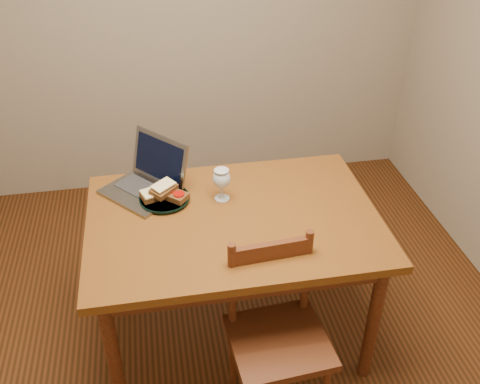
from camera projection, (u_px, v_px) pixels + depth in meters
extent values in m
cube|color=black|center=(219.00, 346.00, 2.73)|extent=(3.20, 3.20, 0.02)
cube|color=gray|center=(177.00, 0.00, 3.30)|extent=(3.20, 0.02, 2.60)
cube|color=#50260D|center=(233.00, 220.00, 2.40)|extent=(1.30, 0.90, 0.04)
cylinder|color=#3B190C|center=(114.00, 359.00, 2.22)|extent=(0.06, 0.06, 0.70)
cylinder|color=#3B190C|center=(373.00, 322.00, 2.39)|extent=(0.06, 0.06, 0.70)
cylinder|color=#3B190C|center=(116.00, 246.00, 2.83)|extent=(0.06, 0.06, 0.70)
cylinder|color=#3B190C|center=(323.00, 223.00, 2.99)|extent=(0.06, 0.06, 0.70)
cube|color=#3B190C|center=(279.00, 342.00, 2.22)|extent=(0.43, 0.41, 0.04)
cube|color=#3B190C|center=(271.00, 254.00, 2.15)|extent=(0.32, 0.05, 0.11)
cylinder|color=black|center=(165.00, 199.00, 2.48)|extent=(0.24, 0.24, 0.02)
cube|color=slate|center=(139.00, 193.00, 2.53)|extent=(0.40, 0.41, 0.02)
cube|color=slate|center=(160.00, 159.00, 2.56)|extent=(0.28, 0.30, 0.23)
cube|color=black|center=(160.00, 159.00, 2.56)|extent=(0.23, 0.25, 0.19)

